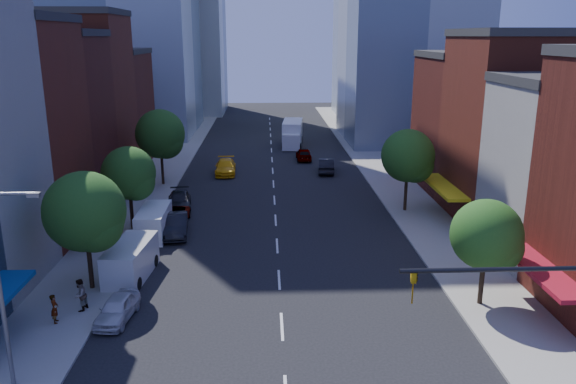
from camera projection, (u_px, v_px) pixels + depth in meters
name	position (u px, v px, depth m)	size (l,w,h in m)	color
sidewalk_left	(161.00, 175.00, 62.31)	(5.00, 120.00, 0.15)	gray
sidewalk_right	(384.00, 173.00, 63.27)	(5.00, 120.00, 0.15)	gray
bldg_left_3	(36.00, 124.00, 49.40)	(12.00, 8.00, 15.00)	#501B14
bldg_left_4	(67.00, 102.00, 57.31)	(12.00, 9.00, 17.00)	maroon
bldg_left_5	(96.00, 110.00, 66.99)	(12.00, 10.00, 13.00)	#501B14
bldg_right_2	(530.00, 131.00, 46.21)	(12.00, 10.00, 15.00)	maroon
bldg_right_3	(483.00, 124.00, 56.10)	(12.00, 10.00, 13.00)	#501B14
streetlight	(3.00, 279.00, 23.41)	(2.25, 0.25, 9.00)	slate
tree_left_near	(87.00, 215.00, 33.08)	(4.80, 4.80, 7.30)	black
tree_left_mid	(131.00, 175.00, 43.76)	(4.20, 4.20, 6.65)	black
tree_left_far	(162.00, 136.00, 57.05)	(5.00, 5.00, 7.75)	black
tree_right_near	(489.00, 238.00, 31.27)	(4.00, 4.00, 6.20)	black
tree_right_far	(410.00, 158.00, 48.41)	(4.60, 4.60, 7.20)	black
parked_car_front	(117.00, 308.00, 30.65)	(1.59, 3.94, 1.34)	silver
parked_car_second	(176.00, 225.00, 43.70)	(1.75, 5.01, 1.65)	black
parked_car_third	(173.00, 217.00, 46.15)	(2.20, 4.76, 1.32)	#999999
parked_car_rear	(179.00, 201.00, 50.42)	(2.05, 5.04, 1.46)	black
cargo_van_near	(130.00, 261.00, 35.87)	(2.65, 5.55, 2.29)	silver
cargo_van_far	(154.00, 223.00, 43.34)	(2.15, 5.18, 2.20)	white
taxi	(226.00, 167.00, 63.08)	(2.23, 5.48, 1.59)	yellow
traffic_car_oncoming	(326.00, 165.00, 63.72)	(1.72, 4.94, 1.63)	black
traffic_car_far	(304.00, 154.00, 70.06)	(1.80, 4.47, 1.52)	#999999
box_truck	(292.00, 134.00, 79.04)	(3.32, 8.78, 3.46)	silver
pedestrian_near	(55.00, 309.00, 30.01)	(0.60, 0.39, 1.63)	#999999
pedestrian_far	(80.00, 295.00, 31.32)	(0.91, 0.71, 1.86)	#999999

